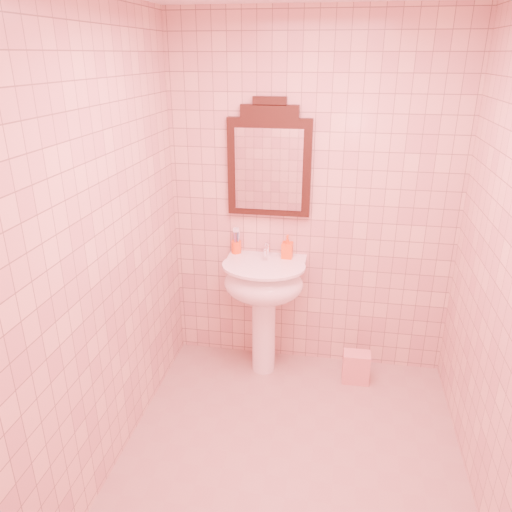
% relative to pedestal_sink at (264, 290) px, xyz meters
% --- Properties ---
extents(floor, '(2.20, 2.20, 0.00)m').
position_rel_pedestal_sink_xyz_m(floor, '(0.30, -0.87, -0.66)').
color(floor, tan).
rests_on(floor, ground).
extents(back_wall, '(2.00, 0.02, 2.50)m').
position_rel_pedestal_sink_xyz_m(back_wall, '(0.30, 0.23, 0.59)').
color(back_wall, beige).
rests_on(back_wall, floor).
extents(pedestal_sink, '(0.58, 0.58, 0.86)m').
position_rel_pedestal_sink_xyz_m(pedestal_sink, '(0.00, 0.00, 0.00)').
color(pedestal_sink, white).
rests_on(pedestal_sink, floor).
extents(faucet, '(0.04, 0.16, 0.11)m').
position_rel_pedestal_sink_xyz_m(faucet, '(0.00, 0.14, 0.26)').
color(faucet, white).
rests_on(faucet, pedestal_sink).
extents(mirror, '(0.57, 0.06, 0.80)m').
position_rel_pedestal_sink_xyz_m(mirror, '(0.00, 0.20, 0.87)').
color(mirror, black).
rests_on(mirror, back_wall).
extents(toothbrush_cup, '(0.07, 0.07, 0.17)m').
position_rel_pedestal_sink_xyz_m(toothbrush_cup, '(-0.23, 0.18, 0.25)').
color(toothbrush_cup, '#FA4D15').
rests_on(toothbrush_cup, pedestal_sink).
extents(soap_dispenser, '(0.08, 0.08, 0.17)m').
position_rel_pedestal_sink_xyz_m(soap_dispenser, '(0.14, 0.14, 0.29)').
color(soap_dispenser, '#F24F14').
rests_on(soap_dispenser, pedestal_sink).
extents(towel, '(0.19, 0.13, 0.23)m').
position_rel_pedestal_sink_xyz_m(towel, '(0.68, -0.03, -0.55)').
color(towel, '#E39885').
rests_on(towel, floor).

